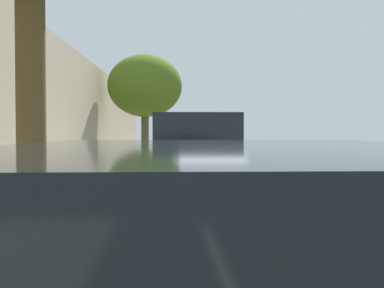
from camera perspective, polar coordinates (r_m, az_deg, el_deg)
The scene contains 13 objects.
ground at distance 16.39m, azimuth 2.69°, elevation -3.96°, with size 72.26×72.26×0.00m, color #353535.
sidewalk at distance 16.53m, azimuth -10.10°, elevation -3.70°, with size 3.16×45.16×0.13m, color #9E9C8B.
curb_edge at distance 16.36m, azimuth -4.33°, elevation -3.74°, with size 0.16×45.16×0.13m, color gray.
lane_stripe_centre at distance 17.32m, azimuth 12.32°, elevation -3.69°, with size 0.14×44.20×0.01m.
lane_stripe_bike_edge at distance 16.36m, azimuth 0.83°, elevation -3.96°, with size 0.12×45.16×0.01m, color white.
building_facade at distance 16.86m, azimuth -16.32°, elevation 4.23°, with size 0.50×45.16×4.76m, color tan.
parked_suv_red_nearest at distance 34.85m, azimuth -0.89°, elevation 0.63°, with size 2.06×4.75×1.99m.
parked_sedan_black_second at distance 27.25m, azimuth -1.07°, elevation -0.20°, with size 1.98×4.47×1.52m.
parked_sedan_white_mid at distance 19.82m, azimuth -0.74°, elevation -0.83°, with size 2.04×4.50×1.52m.
parked_pickup_silver_far at distance 9.76m, azimuth 0.39°, elevation -2.38°, with size 2.06×5.32×1.95m.
bicycle_at_curb at distance 15.15m, azimuth -2.80°, elevation -2.99°, with size 1.58×0.82×0.76m.
cyclist_with_backpack at distance 15.55m, azimuth -3.56°, elevation -0.16°, with size 0.54×0.55×1.80m.
street_tree_near_cyclist at distance 22.22m, azimuth -6.21°, elevation 7.55°, with size 3.75×3.75×5.37m.
Camera 1 is at (1.16, 16.27, 1.56)m, focal length 40.56 mm.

